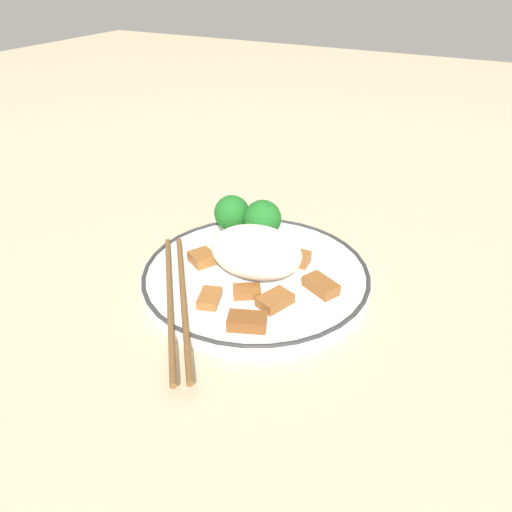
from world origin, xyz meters
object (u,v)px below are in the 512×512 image
Objects in this scene: plate at (256,275)px; broccoli_back_left at (263,219)px; broccoli_back_center at (232,214)px; chopsticks at (177,299)px.

broccoli_back_left is (-0.02, 0.06, 0.04)m from plate.
plate is 4.78× the size of broccoli_back_center.
broccoli_back_left is at bearing 110.83° from plate.
plate is 1.26× the size of chopsticks.
chopsticks reaches higher than plate.
plate is at bearing 62.00° from chopsticks.
chopsticks is (-0.05, -0.09, 0.01)m from plate.
chopsticks is at bearing -118.00° from plate.
broccoli_back_center is (-0.04, -0.00, -0.00)m from broccoli_back_left.
broccoli_back_left reaches higher than broccoli_back_center.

